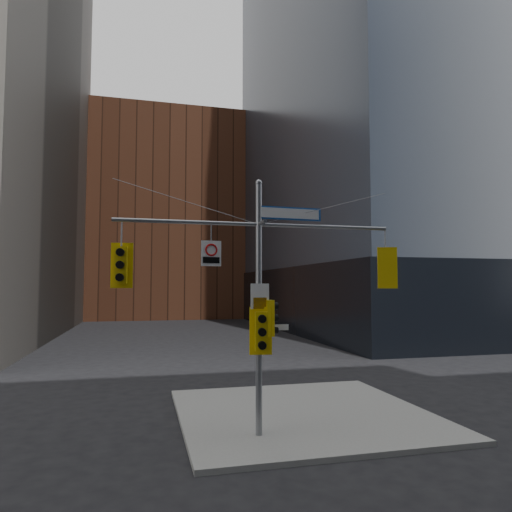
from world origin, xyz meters
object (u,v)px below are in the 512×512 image
street_sign_blade (290,214)px  regulatory_sign_arm (211,253)px  signal_assembly (259,280)px  traffic_light_pole_side (270,318)px  traffic_light_pole_front (261,331)px  traffic_light_east_arm (386,268)px  traffic_light_west_arm (121,265)px

street_sign_blade → regulatory_sign_arm: bearing=177.6°
regulatory_sign_arm → signal_assembly: bearing=-4.7°
traffic_light_pole_side → traffic_light_pole_front: bearing=121.1°
signal_assembly → traffic_light_east_arm: size_ratio=6.46×
traffic_light_west_arm → street_sign_blade: street_sign_blade is taller
signal_assembly → traffic_light_pole_side: 1.12m
traffic_light_west_arm → traffic_light_pole_front: traffic_light_west_arm is taller
signal_assembly → traffic_light_west_arm: size_ratio=6.62×
street_sign_blade → regulatory_sign_arm: size_ratio=2.73×
signal_assembly → street_sign_blade: bearing=0.2°
traffic_light_west_arm → regulatory_sign_arm: bearing=4.7°
traffic_light_east_arm → traffic_light_west_arm: bearing=13.8°
signal_assembly → street_sign_blade: (0.93, 0.00, 1.93)m
traffic_light_west_arm → signal_assembly: bearing=5.3°
signal_assembly → traffic_light_west_arm: signal_assembly is taller
signal_assembly → traffic_light_pole_side: bearing=2.6°
signal_assembly → street_sign_blade: signal_assembly is taller
signal_assembly → regulatory_sign_arm: 1.56m
traffic_light_east_arm → traffic_light_pole_front: (-3.99, -0.27, -1.79)m
traffic_light_pole_side → traffic_light_pole_front: size_ratio=0.77×
signal_assembly → traffic_light_west_arm: 3.76m
traffic_light_pole_side → street_sign_blade: 3.06m
traffic_light_west_arm → traffic_light_east_arm: 7.73m
signal_assembly → regulatory_sign_arm: (-1.36, -0.02, 0.76)m
traffic_light_east_arm → street_sign_blade: street_sign_blade is taller
street_sign_blade → regulatory_sign_arm: street_sign_blade is taller
traffic_light_west_arm → traffic_light_east_arm: bearing=5.4°
traffic_light_pole_front → traffic_light_pole_side: bearing=49.9°
traffic_light_pole_front → regulatory_sign_arm: bearing=178.4°
traffic_light_east_arm → street_sign_blade: (-3.05, 0.00, 1.55)m
signal_assembly → traffic_light_pole_side: signal_assembly is taller
traffic_light_pole_front → street_sign_blade: size_ratio=0.69×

